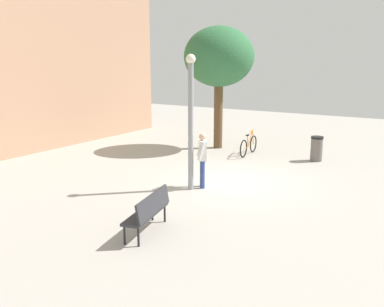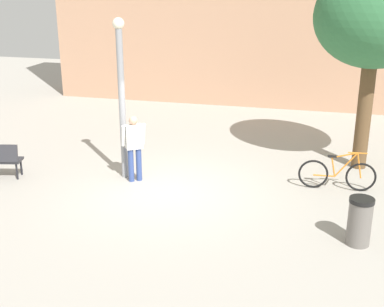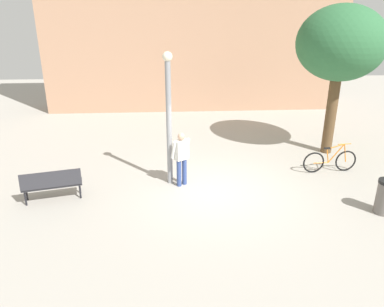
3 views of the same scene
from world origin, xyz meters
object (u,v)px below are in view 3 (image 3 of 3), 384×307
object	(u,v)px
park_bench	(52,183)
person_by_lamppost	(181,156)
plaza_tree	(341,44)
bicycle_orange	(330,161)
lamppost	(169,113)

from	to	relation	value
park_bench	person_by_lamppost	bearing A→B (deg)	11.78
park_bench	plaza_tree	bearing A→B (deg)	19.18
bicycle_orange	plaza_tree	bearing A→B (deg)	71.23
park_bench	plaza_tree	world-z (taller)	plaza_tree
plaza_tree	person_by_lamppost	bearing A→B (deg)	-156.23
plaza_tree	lamppost	bearing A→B (deg)	-159.14
plaza_tree	bicycle_orange	size ratio (longest dim) A/B	2.86
park_bench	plaza_tree	distance (m)	10.17
park_bench	plaza_tree	size ratio (longest dim) A/B	0.32
lamppost	park_bench	xyz separation A→B (m)	(-3.27, -0.95, -1.67)
lamppost	bicycle_orange	size ratio (longest dim) A/B	2.18
lamppost	plaza_tree	distance (m)	6.42
lamppost	park_bench	world-z (taller)	lamppost
person_by_lamppost	plaza_tree	bearing A→B (deg)	23.77
person_by_lamppost	bicycle_orange	bearing A→B (deg)	7.84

